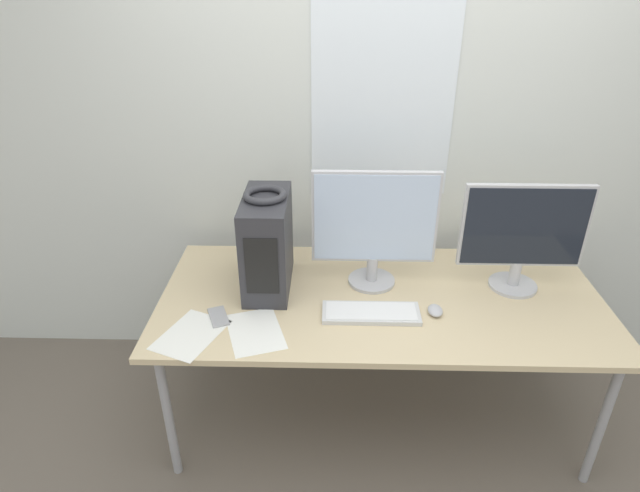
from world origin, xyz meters
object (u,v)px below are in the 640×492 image
(monitor_main, at_px, (374,225))
(monitor_right_near, at_px, (523,234))
(keyboard, at_px, (371,313))
(mouse, at_px, (435,310))
(cell_phone, at_px, (218,317))
(headphones, at_px, (265,195))
(pc_tower, at_px, (267,243))

(monitor_main, xyz_separation_m, monitor_right_near, (0.66, -0.02, -0.02))
(keyboard, distance_m, mouse, 0.28)
(cell_phone, bearing_deg, monitor_main, 2.39)
(headphones, relative_size, mouse, 2.11)
(pc_tower, distance_m, monitor_right_near, 1.14)
(monitor_main, distance_m, monitor_right_near, 0.66)
(monitor_main, bearing_deg, headphones, -175.91)
(monitor_right_near, xyz_separation_m, cell_phone, (-1.33, -0.28, -0.27))
(headphones, distance_m, keyboard, 0.69)
(monitor_main, xyz_separation_m, cell_phone, (-0.67, -0.30, -0.30))
(mouse, distance_m, cell_phone, 0.93)
(monitor_right_near, bearing_deg, mouse, -150.47)
(monitor_main, height_order, cell_phone, monitor_main)
(headphones, xyz_separation_m, monitor_right_near, (1.14, 0.01, -0.18))
(keyboard, height_order, cell_phone, keyboard)
(monitor_right_near, xyz_separation_m, keyboard, (-0.68, -0.24, -0.27))
(headphones, bearing_deg, monitor_main, 4.09)
(pc_tower, height_order, mouse, pc_tower)
(monitor_main, xyz_separation_m, keyboard, (-0.02, -0.27, -0.29))
(cell_phone, bearing_deg, pc_tower, 32.90)
(cell_phone, bearing_deg, keyboard, -18.69)
(headphones, bearing_deg, keyboard, -26.54)
(pc_tower, xyz_separation_m, headphones, (0.00, 0.00, 0.24))
(headphones, bearing_deg, cell_phone, -125.04)
(pc_tower, height_order, headphones, headphones)
(headphones, height_order, mouse, headphones)
(pc_tower, bearing_deg, keyboard, -26.45)
(headphones, height_order, monitor_right_near, monitor_right_near)
(monitor_right_near, height_order, cell_phone, monitor_right_near)
(keyboard, xyz_separation_m, cell_phone, (-0.65, -0.04, -0.01))
(monitor_main, distance_m, mouse, 0.46)
(pc_tower, relative_size, monitor_right_near, 0.80)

